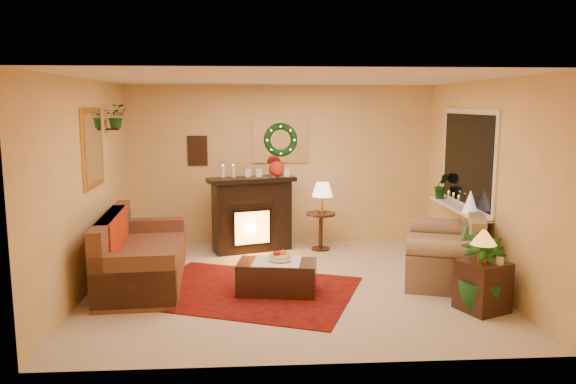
{
  "coord_description": "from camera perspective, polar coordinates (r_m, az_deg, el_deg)",
  "views": [
    {
      "loc": [
        -0.47,
        -6.93,
        2.3
      ],
      "look_at": [
        0.0,
        0.35,
        1.15
      ],
      "focal_mm": 35.0,
      "sensor_mm": 36.0,
      "label": 1
    }
  ],
  "objects": [
    {
      "name": "mantel_mirror",
      "position": [
        9.19,
        -0.76,
        5.21
      ],
      "size": [
        0.92,
        0.02,
        0.72
      ],
      "primitive_type": "cube",
      "color": "white",
      "rests_on": "wall_back"
    },
    {
      "name": "wall_left",
      "position": [
        7.29,
        -19.83,
        0.54
      ],
      "size": [
        4.5,
        4.5,
        0.0
      ],
      "primitive_type": "plane",
      "color": "#EFD88C",
      "rests_on": "ground"
    },
    {
      "name": "gold_mirror",
      "position": [
        7.52,
        -19.24,
        4.27
      ],
      "size": [
        0.03,
        0.84,
        1.0
      ],
      "primitive_type": "cube",
      "color": "gold",
      "rests_on": "wall_left"
    },
    {
      "name": "side_table_round",
      "position": [
        8.93,
        3.34,
        -3.84
      ],
      "size": [
        0.57,
        0.57,
        0.6
      ],
      "primitive_type": "cylinder",
      "rotation": [
        0.0,
        0.0,
        0.29
      ],
      "color": "#542A12",
      "rests_on": "floor"
    },
    {
      "name": "end_table_square",
      "position": [
        6.72,
        19.16,
        -9.12
      ],
      "size": [
        0.61,
        0.61,
        0.57
      ],
      "primitive_type": "cube",
      "rotation": [
        0.0,
        0.0,
        0.4
      ],
      "color": "black",
      "rests_on": "floor"
    },
    {
      "name": "hanging_plant",
      "position": [
        8.2,
        -16.98,
        6.27
      ],
      "size": [
        0.33,
        0.28,
        0.36
      ],
      "primitive_type": "imported",
      "color": "#194719",
      "rests_on": "wall_left"
    },
    {
      "name": "red_throw",
      "position": [
        7.65,
        -14.58,
        -5.3
      ],
      "size": [
        0.82,
        1.34,
        0.02
      ],
      "primitive_type": "cube",
      "color": "#B33C1A",
      "rests_on": "sofa"
    },
    {
      "name": "sill_plant",
      "position": [
        8.71,
        15.34,
        0.62
      ],
      "size": [
        0.28,
        0.23,
        0.51
      ],
      "primitive_type": "imported",
      "color": "#173912",
      "rests_on": "window_sill"
    },
    {
      "name": "window_frame",
      "position": [
        8.08,
        17.81,
        3.2
      ],
      "size": [
        0.03,
        1.86,
        1.36
      ],
      "primitive_type": "cube",
      "color": "white",
      "rests_on": "wall_right"
    },
    {
      "name": "area_rug",
      "position": [
        7.06,
        -4.05,
        -10.01
      ],
      "size": [
        3.03,
        2.66,
        0.01
      ],
      "primitive_type": "cube",
      "rotation": [
        0.0,
        0.0,
        -0.36
      ],
      "color": "#420305",
      "rests_on": "floor"
    },
    {
      "name": "lamp_cream",
      "position": [
        8.81,
        3.51,
        -0.34
      ],
      "size": [
        0.33,
        0.33,
        0.5
      ],
      "primitive_type": "cone",
      "color": "#FFD0A4",
      "rests_on": "side_table_round"
    },
    {
      "name": "floor",
      "position": [
        7.31,
        0.18,
        -9.37
      ],
      "size": [
        5.0,
        5.0,
        0.0
      ],
      "primitive_type": "plane",
      "color": "beige",
      "rests_on": "ground"
    },
    {
      "name": "mantel_candle_b",
      "position": [
        8.74,
        -5.58,
        2.08
      ],
      "size": [
        0.06,
        0.06,
        0.19
      ],
      "primitive_type": "cylinder",
      "color": "#FAEEC7",
      "rests_on": "fireplace"
    },
    {
      "name": "wall_right",
      "position": [
        7.6,
        19.34,
        0.9
      ],
      "size": [
        4.5,
        4.5,
        0.0
      ],
      "primitive_type": "plane",
      "color": "#EFD88C",
      "rests_on": "ground"
    },
    {
      "name": "window_sill",
      "position": [
        8.13,
        16.9,
        -1.56
      ],
      "size": [
        0.22,
        1.86,
        0.04
      ],
      "primitive_type": "cube",
      "color": "white",
      "rests_on": "wall_right"
    },
    {
      "name": "mini_tree",
      "position": [
        7.7,
        18.04,
        -0.91
      ],
      "size": [
        0.2,
        0.2,
        0.29
      ],
      "primitive_type": "cone",
      "color": "white",
      "rests_on": "window_sill"
    },
    {
      "name": "poinsettia",
      "position": [
        8.7,
        -1.18,
        2.35
      ],
      "size": [
        0.24,
        0.24,
        0.24
      ],
      "primitive_type": "sphere",
      "color": "#B02118",
      "rests_on": "fireplace"
    },
    {
      "name": "mantel_candle_a",
      "position": [
        8.75,
        -6.62,
        2.07
      ],
      "size": [
        0.06,
        0.06,
        0.18
      ],
      "primitive_type": "cylinder",
      "color": "white",
      "rests_on": "fireplace"
    },
    {
      "name": "loveseat",
      "position": [
        7.75,
        15.54,
        -5.4
      ],
      "size": [
        1.37,
        1.79,
        0.92
      ],
      "primitive_type": "cube",
      "rotation": [
        0.0,
        0.0,
        -0.32
      ],
      "color": "#90725D",
      "rests_on": "floor"
    },
    {
      "name": "coffee_table",
      "position": [
        6.93,
        -1.12,
        -8.59
      ],
      "size": [
        1.02,
        0.66,
        0.4
      ],
      "primitive_type": "cube",
      "rotation": [
        0.0,
        0.0,
        -0.16
      ],
      "color": "black",
      "rests_on": "floor"
    },
    {
      "name": "wall_front",
      "position": [
        4.81,
        2.01,
        -3.04
      ],
      "size": [
        5.0,
        5.0,
        0.0
      ],
      "primitive_type": "plane",
      "color": "#EFD88C",
      "rests_on": "ground"
    },
    {
      "name": "lamp_tiffany",
      "position": [
        6.56,
        19.22,
        -5.26
      ],
      "size": [
        0.29,
        0.29,
        0.42
      ],
      "primitive_type": "cone",
      "color": "#FF943B",
      "rests_on": "end_table_square"
    },
    {
      "name": "wall_art",
      "position": [
        9.23,
        -9.18,
        4.18
      ],
      "size": [
        0.32,
        0.03,
        0.48
      ],
      "primitive_type": "cube",
      "color": "#381E11",
      "rests_on": "wall_back"
    },
    {
      "name": "floor_palm",
      "position": [
        6.62,
        19.03,
        -7.76
      ],
      "size": [
        1.57,
        1.57,
        2.65
      ],
      "primitive_type": "imported",
      "rotation": [
        0.0,
        0.0,
        -0.06
      ],
      "color": "black",
      "rests_on": "floor"
    },
    {
      "name": "window_glass",
      "position": [
        8.07,
        17.71,
        3.2
      ],
      "size": [
        0.02,
        1.7,
        1.22
      ],
      "primitive_type": "cube",
      "color": "black",
      "rests_on": "wall_right"
    },
    {
      "name": "fireplace",
      "position": [
        8.84,
        -3.69,
        -2.48
      ],
      "size": [
        1.26,
        0.73,
        1.1
      ],
      "primitive_type": "cube",
      "rotation": [
        0.0,
        0.0,
        0.31
      ],
      "color": "black",
      "rests_on": "floor"
    },
    {
      "name": "wall_back",
      "position": [
        9.24,
        -0.76,
        2.74
      ],
      "size": [
        5.0,
        5.0,
        0.0
      ],
      "primitive_type": "plane",
      "color": "#EFD88C",
      "rests_on": "ground"
    },
    {
      "name": "sofa",
      "position": [
        7.47,
        -14.47,
        -5.83
      ],
      "size": [
        1.08,
        2.2,
        0.92
      ],
      "primitive_type": "cube",
      "rotation": [
        0.0,
        0.0,
        0.07
      ],
      "color": "brown",
      "rests_on": "floor"
    },
    {
      "name": "ceiling",
      "position": [
        6.95,
        0.19,
        11.44
      ],
      "size": [
        5.0,
        5.0,
        0.0
      ],
      "primitive_type": "plane",
      "color": "white",
      "rests_on": "ground"
    },
    {
      "name": "fruit_bowl",
      "position": [
        6.87,
        -0.82,
        -6.65
      ],
      "size": [
        0.27,
        0.27,
        0.06
      ],
      "primitive_type": "cylinder",
      "color": "silver",
      "rests_on": "coffee_table"
    },
    {
      "name": "wreath",
      "position": [
        9.15,
        -0.75,
        5.32
      ],
      "size": [
        0.55,
        0.11,
        0.55
      ],
      "primitive_type": "torus",
      "rotation": [
        1.57,
        0.0,
        0.0
      ],
      "color": "#194719",
      "rests_on": "wall_back"
    }
  ]
}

